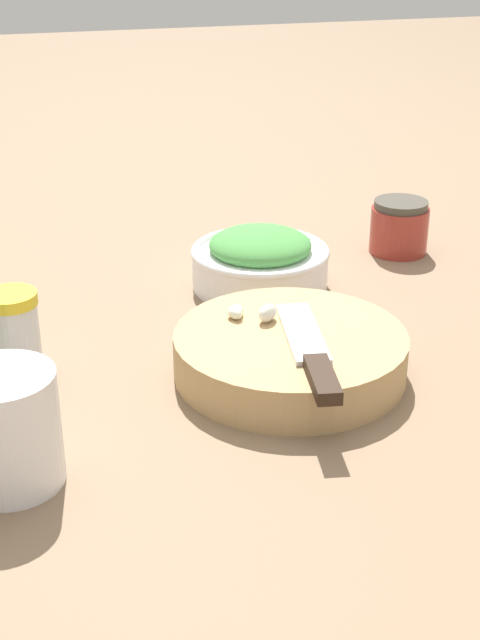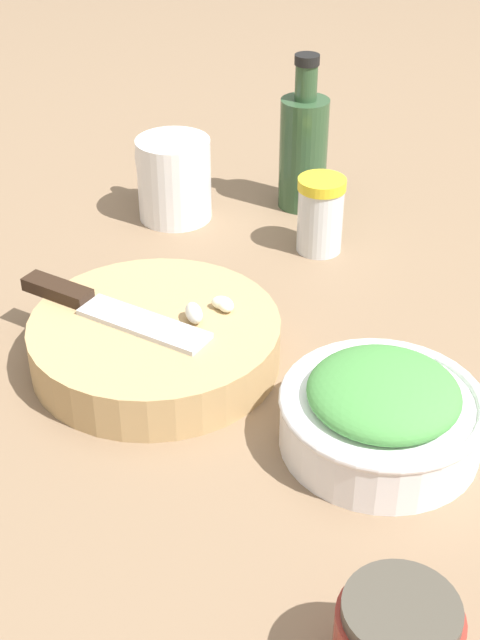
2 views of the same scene
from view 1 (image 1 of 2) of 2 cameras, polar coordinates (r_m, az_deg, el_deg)
The scene contains 8 objects.
ground_plane at distance 0.97m, azimuth -3.09°, elevation -1.24°, with size 5.00×5.00×0.00m, color #7F664C.
cutting_board at distance 0.89m, azimuth 3.23°, elevation -2.19°, with size 0.23×0.23×0.04m.
chef_knife at distance 0.83m, azimuth 4.60°, elevation -2.18°, with size 0.06×0.20×0.01m.
garlic_cloves at distance 0.91m, azimuth 0.69°, elevation 0.49°, with size 0.05×0.05×0.02m.
herb_bowl at distance 1.09m, azimuth 1.29°, elevation 3.85°, with size 0.17×0.17×0.07m.
spice_jar at distance 0.91m, azimuth -14.28°, elevation -0.83°, with size 0.05×0.05×0.09m.
coffee_mug at distance 0.74m, azimuth -14.86°, elevation -6.88°, with size 0.09×0.12×0.10m.
honey_jar at distance 1.22m, azimuth 10.16°, elevation 5.88°, with size 0.08×0.08×0.07m.
Camera 1 is at (-0.19, -0.84, 0.43)m, focal length 50.00 mm.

